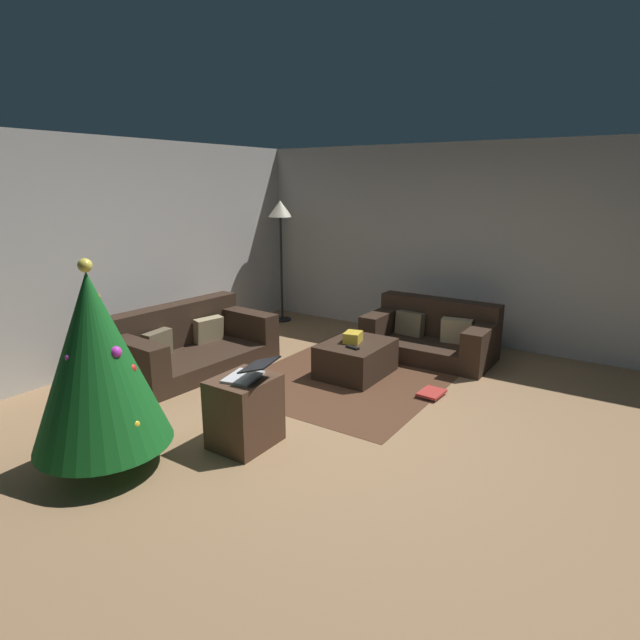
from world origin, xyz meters
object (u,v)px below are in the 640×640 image
object	(u,v)px
couch_left	(188,345)
book_stack	(430,394)
laptop	(249,372)
ottoman	(356,359)
couch_right	(432,335)
christmas_tree	(96,360)
tv_remote	(353,347)
corner_lamp	(280,219)
gift_box	(353,337)
side_table	(245,411)

from	to	relation	value
couch_left	book_stack	xyz separation A→B (m)	(0.75, -2.70, -0.24)
laptop	ottoman	bearing A→B (deg)	2.95
couch_right	book_stack	xyz separation A→B (m)	(-1.20, -0.48, -0.24)
christmas_tree	book_stack	xyz separation A→B (m)	(2.64, -1.54, -0.83)
couch_right	christmas_tree	size ratio (longest dim) A/B	0.95
couch_left	tv_remote	xyz separation A→B (m)	(0.66, -1.84, 0.12)
couch_right	corner_lamp	bearing A→B (deg)	-7.19
ottoman	tv_remote	xyz separation A→B (m)	(-0.21, -0.07, 0.20)
couch_left	book_stack	world-z (taller)	couch_left
tv_remote	corner_lamp	bearing A→B (deg)	65.45
gift_box	tv_remote	world-z (taller)	gift_box
tv_remote	book_stack	xyz separation A→B (m)	(0.09, -0.87, -0.36)
book_stack	couch_left	bearing A→B (deg)	105.51
corner_lamp	side_table	bearing A→B (deg)	-146.63
couch_left	book_stack	bearing A→B (deg)	109.38
couch_left	couch_right	distance (m)	2.96
christmas_tree	laptop	world-z (taller)	christmas_tree
ottoman	gift_box	bearing A→B (deg)	97.67
couch_left	laptop	xyz separation A→B (m)	(-1.03, -1.86, 0.37)
gift_box	book_stack	bearing A→B (deg)	-96.23
christmas_tree	gift_box	bearing A→B (deg)	-11.63
christmas_tree	book_stack	size ratio (longest dim) A/B	5.31
tv_remote	gift_box	bearing A→B (deg)	40.92
side_table	corner_lamp	distance (m)	4.18
tv_remote	laptop	xyz separation A→B (m)	(-1.68, -0.03, 0.25)
side_table	laptop	size ratio (longest dim) A/B	1.30
couch_right	book_stack	bearing A→B (deg)	111.98
laptop	corner_lamp	world-z (taller)	corner_lamp
couch_right	laptop	xyz separation A→B (m)	(-2.98, 0.36, 0.37)
couch_left	gift_box	size ratio (longest dim) A/B	8.91
christmas_tree	laptop	size ratio (longest dim) A/B	3.57
ottoman	book_stack	size ratio (longest dim) A/B	2.77
couch_right	book_stack	size ratio (longest dim) A/B	5.05
couch_right	corner_lamp	world-z (taller)	corner_lamp
ottoman	book_stack	world-z (taller)	ottoman
ottoman	tv_remote	distance (m)	0.30
laptop	side_table	bearing A→B (deg)	103.06
couch_right	tv_remote	bearing A→B (deg)	73.58
side_table	gift_box	bearing A→B (deg)	2.49
ottoman	side_table	distance (m)	1.91
tv_remote	ottoman	bearing A→B (deg)	30.97
tv_remote	laptop	distance (m)	1.70
ottoman	christmas_tree	xyz separation A→B (m)	(-2.75, 0.61, 0.67)
corner_lamp	tv_remote	bearing A→B (deg)	-126.24
couch_left	gift_box	world-z (taller)	couch_left
book_stack	corner_lamp	distance (m)	3.78
laptop	book_stack	xyz separation A→B (m)	(1.78, -0.84, -0.61)
couch_left	book_stack	distance (m)	2.82
couch_right	laptop	size ratio (longest dim) A/B	3.39
gift_box	ottoman	bearing A→B (deg)	-82.33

